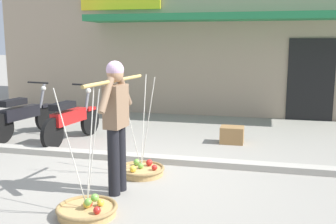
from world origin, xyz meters
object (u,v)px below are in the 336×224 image
motorcycle_nearest_shop (23,115)px  wooden_crate (232,135)px  fruit_basket_left_side (141,170)px  fruit_basket_right_side (87,209)px  motorcycle_second_in_row (71,119)px  fruit_vendor (116,118)px

motorcycle_nearest_shop → wooden_crate: 4.21m
fruit_basket_left_side → motorcycle_nearest_shop: 3.47m
motorcycle_nearest_shop → wooden_crate: motorcycle_nearest_shop is taller
fruit_basket_left_side → fruit_basket_right_side: same height
motorcycle_nearest_shop → motorcycle_second_in_row: size_ratio=0.99×
motorcycle_second_in_row → fruit_vendor: bearing=-51.5°
motorcycle_nearest_shop → fruit_basket_right_side: bearing=-47.8°
fruit_basket_right_side → motorcycle_second_in_row: bearing=119.7°
motorcycle_nearest_shop → fruit_basket_left_side: bearing=-28.9°
fruit_basket_right_side → wooden_crate: fruit_basket_right_side is taller
fruit_vendor → fruit_basket_right_side: bearing=-96.4°
fruit_vendor → motorcycle_second_in_row: size_ratio=0.93×
motorcycle_nearest_shop → motorcycle_second_in_row: (1.14, -0.15, 0.00)m
fruit_basket_left_side → motorcycle_second_in_row: 2.44m
fruit_basket_left_side → motorcycle_nearest_shop: fruit_basket_left_side is taller
fruit_vendor → fruit_basket_left_side: (0.09, 0.74, -0.90)m
fruit_basket_left_side → wooden_crate: (1.14, 2.17, 0.09)m
motorcycle_nearest_shop → wooden_crate: (4.17, 0.50, -0.29)m
fruit_basket_right_side → motorcycle_nearest_shop: size_ratio=0.80×
fruit_vendor → motorcycle_nearest_shop: fruit_vendor is taller
fruit_basket_right_side → wooden_crate: bearing=70.2°
fruit_basket_left_side → wooden_crate: size_ratio=3.30×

